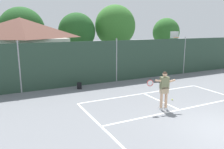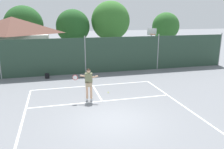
# 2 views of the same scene
# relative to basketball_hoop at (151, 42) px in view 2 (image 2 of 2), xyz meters

# --- Properties ---
(ground_plane) EXTENTS (120.00, 120.00, 0.00)m
(ground_plane) POSITION_rel_basketball_hoop_xyz_m (-6.38, -10.24, -2.31)
(ground_plane) COLOR slate
(court_markings) EXTENTS (8.30, 11.10, 0.01)m
(court_markings) POSITION_rel_basketball_hoop_xyz_m (-6.38, -9.60, -2.31)
(court_markings) COLOR white
(court_markings) RESTS_ON ground
(chainlink_fence) EXTENTS (26.09, 0.09, 3.12)m
(chainlink_fence) POSITION_rel_basketball_hoop_xyz_m (-6.38, -1.24, -0.82)
(chainlink_fence) COLOR #284233
(chainlink_fence) RESTS_ON ground
(basketball_hoop) EXTENTS (0.90, 0.67, 3.55)m
(basketball_hoop) POSITION_rel_basketball_hoop_xyz_m (0.00, 0.00, 0.00)
(basketball_hoop) COLOR #9E9EA3
(basketball_hoop) RESTS_ON ground
(clubhouse_building) EXTENTS (6.70, 5.08, 4.60)m
(clubhouse_building) POSITION_rel_basketball_hoop_xyz_m (-12.34, 2.86, 0.07)
(clubhouse_building) COLOR silver
(clubhouse_building) RESTS_ON ground
(treeline_backdrop) EXTENTS (25.82, 4.14, 6.37)m
(treeline_backdrop) POSITION_rel_basketball_hoop_xyz_m (-6.35, 7.31, 1.40)
(treeline_backdrop) COLOR brown
(treeline_backdrop) RESTS_ON ground
(tennis_player) EXTENTS (1.43, 0.36, 1.85)m
(tennis_player) POSITION_rel_basketball_hoop_xyz_m (-7.07, -7.38, -1.20)
(tennis_player) COLOR silver
(tennis_player) RESTS_ON ground
(tennis_ball) EXTENTS (0.07, 0.07, 0.07)m
(tennis_ball) POSITION_rel_basketball_hoop_xyz_m (-5.72, -6.50, -2.28)
(tennis_ball) COLOR #CCE033
(tennis_ball) RESTS_ON ground
(backpack_black) EXTENTS (0.33, 0.32, 0.46)m
(backpack_black) POSITION_rel_basketball_hoop_xyz_m (-9.48, -2.03, -2.12)
(backpack_black) COLOR black
(backpack_black) RESTS_ON ground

